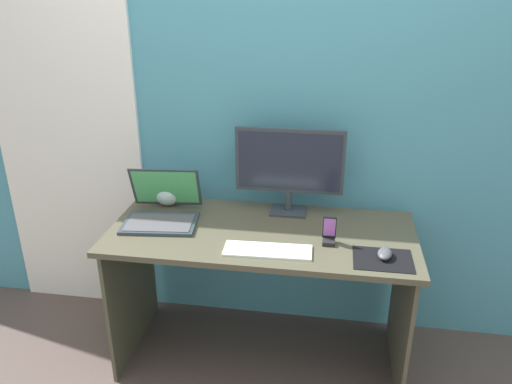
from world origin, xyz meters
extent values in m
plane|color=#4C3E3A|center=(0.00, 0.00, 0.00)|extent=(8.00, 8.00, 0.00)
cube|color=teal|center=(0.00, 0.39, 1.25)|extent=(6.00, 0.04, 2.50)
cube|color=white|center=(-1.13, 0.36, 1.01)|extent=(0.82, 0.02, 2.02)
cube|color=#494635|center=(0.00, 0.00, 0.73)|extent=(1.44, 0.64, 0.03)
cube|color=#474734|center=(-0.68, 0.00, 0.36)|extent=(0.02, 0.60, 0.71)
cube|color=#4B4736|center=(0.68, 0.00, 0.36)|extent=(0.02, 0.60, 0.71)
cube|color=#2B333B|center=(0.10, 0.23, 0.75)|extent=(0.18, 0.14, 0.01)
cylinder|color=#2B333B|center=(0.10, 0.23, 0.80)|extent=(0.04, 0.04, 0.10)
cube|color=#2B333B|center=(0.10, 0.23, 1.02)|extent=(0.54, 0.02, 0.33)
cube|color=#1E2333|center=(0.10, 0.22, 1.02)|extent=(0.50, 0.00, 0.29)
cube|color=#2C363E|center=(-0.49, -0.01, 0.75)|extent=(0.37, 0.28, 0.02)
cube|color=#47474C|center=(-0.49, -0.02, 0.76)|extent=(0.33, 0.22, 0.00)
cube|color=#2C363E|center=(-0.51, 0.15, 0.87)|extent=(0.36, 0.13, 0.22)
cube|color=#4CB266|center=(-0.51, 0.15, 0.87)|extent=(0.33, 0.11, 0.20)
sphere|color=silver|center=(-0.53, 0.23, 0.82)|extent=(0.16, 0.16, 0.16)
cube|color=white|center=(0.06, -0.19, 0.75)|extent=(0.39, 0.14, 0.01)
cube|color=black|center=(0.55, -0.18, 0.74)|extent=(0.25, 0.20, 0.00)
ellipsoid|color=#464850|center=(0.55, -0.17, 0.76)|extent=(0.08, 0.11, 0.04)
cube|color=black|center=(0.32, -0.08, 0.75)|extent=(0.06, 0.05, 0.02)
cube|color=black|center=(0.32, -0.07, 0.82)|extent=(0.06, 0.04, 0.12)
cube|color=#A559BF|center=(0.32, -0.07, 0.82)|extent=(0.05, 0.03, 0.10)
camera|label=1|loc=(0.30, -2.09, 1.84)|focal=35.29mm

